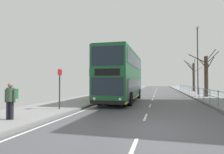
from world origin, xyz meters
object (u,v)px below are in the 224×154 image
(double_decker_bus_main, at_px, (122,76))
(street_lamp_far_side, at_px, (198,56))
(bus_stop_sign_near, at_px, (60,84))
(pedestrian_companion, at_px, (11,98))
(bare_tree_far_00, at_px, (193,76))
(bare_tree_far_01, at_px, (206,75))

(double_decker_bus_main, relative_size, street_lamp_far_side, 1.20)
(street_lamp_far_side, bearing_deg, double_decker_bus_main, -130.84)
(double_decker_bus_main, distance_m, bus_stop_sign_near, 7.22)
(double_decker_bus_main, xyz_separation_m, bus_stop_sign_near, (-2.61, -6.70, -0.67))
(pedestrian_companion, height_order, bare_tree_far_00, bare_tree_far_00)
(street_lamp_far_side, bearing_deg, bus_stop_sign_near, -123.72)
(double_decker_bus_main, bearing_deg, bus_stop_sign_near, -111.27)
(pedestrian_companion, bearing_deg, street_lamp_far_side, 60.09)
(double_decker_bus_main, distance_m, bare_tree_far_01, 10.32)
(bare_tree_far_00, bearing_deg, street_lamp_far_side, -95.77)
(bus_stop_sign_near, xyz_separation_m, street_lamp_far_side, (10.79, 16.17, 3.52))
(bare_tree_far_00, relative_size, bare_tree_far_01, 1.03)
(pedestrian_companion, bearing_deg, bus_stop_sign_near, 82.03)
(double_decker_bus_main, relative_size, bus_stop_sign_near, 4.31)
(double_decker_bus_main, xyz_separation_m, bare_tree_far_00, (9.08, 18.34, 0.43))
(pedestrian_companion, relative_size, bare_tree_far_00, 0.29)
(bare_tree_far_01, bearing_deg, double_decker_bus_main, -144.65)
(pedestrian_companion, bearing_deg, bare_tree_far_00, 66.85)
(bus_stop_sign_near, xyz_separation_m, bare_tree_far_01, (11.02, 12.67, 0.92))
(double_decker_bus_main, bearing_deg, street_lamp_far_side, 49.16)
(double_decker_bus_main, distance_m, pedestrian_companion, 10.66)
(bus_stop_sign_near, height_order, street_lamp_far_side, street_lamp_far_side)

